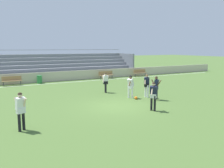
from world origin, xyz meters
The scene contains 15 objects.
ground_plane centered at (0.00, 0.00, 0.00)m, with size 160.00×160.00×0.00m, color #4C6B30.
field_line_sideline centered at (0.00, 11.55, 0.00)m, with size 44.00×0.12×0.01m, color white.
sideline_wall centered at (0.00, 12.94, 0.53)m, with size 48.00×0.16×1.06m, color beige.
bleacher_stand centered at (-0.53, 16.05, 1.49)m, with size 22.86×4.12×3.38m.
bench_near_bin centered at (5.60, 12.17, 0.55)m, with size 1.80×0.40×0.90m.
bench_near_wall_gap centered at (10.47, 12.17, 0.55)m, with size 1.80×0.40×0.90m.
bench_centre_sideline centered at (-4.71, 12.17, 0.55)m, with size 1.80×0.40×0.90m.
trash_bin centered at (-2.06, 12.27, 0.41)m, with size 0.51×0.51×0.82m, color #2D7F3D.
player_white_wide_right centered at (2.09, 1.71, 0.97)m, with size 0.59×0.50×1.64m.
player_dark_pressing_high centered at (3.24, 1.31, 1.02)m, with size 0.65×0.47×1.71m.
player_dark_challenging centered at (3.28, 0.28, 1.00)m, with size 0.49×0.71×1.67m.
player_white_wide_left centered at (-5.99, -1.79, 1.03)m, with size 0.47×0.56×1.73m.
player_dark_trailing_run centered at (1.23, -1.95, 1.01)m, with size 0.65×0.51×1.69m.
player_white_overlapping centered at (1.49, 4.46, 0.96)m, with size 0.54×0.42×1.63m.
soccer_ball centered at (2.15, 1.09, 0.11)m, with size 0.22×0.22×0.22m, color orange.
Camera 1 is at (-7.50, -12.67, 3.65)m, focal length 38.62 mm.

